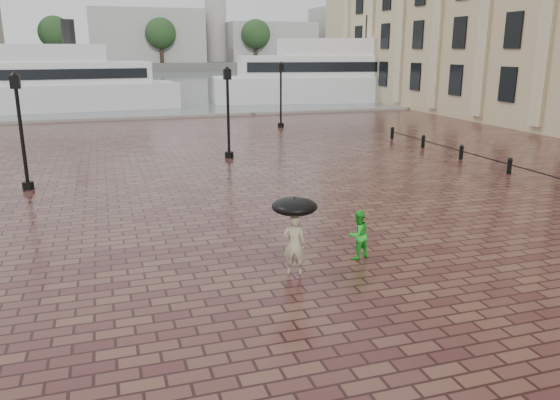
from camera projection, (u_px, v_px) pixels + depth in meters
name	position (u px, v px, depth m)	size (l,w,h in m)	color
ground	(235.00, 262.00, 14.12)	(300.00, 300.00, 0.00)	#3C1B1B
harbour_water	(118.00, 80.00, 98.57)	(240.00, 240.00, 0.00)	#495259
quay_edge	(143.00, 119.00, 43.49)	(80.00, 0.60, 0.30)	slate
far_shore	(110.00, 65.00, 160.72)	(300.00, 60.00, 2.00)	#4C4C47
distant_skyline	(276.00, 36.00, 163.48)	(102.50, 22.00, 33.00)	#A19E99
far_trees	(109.00, 33.00, 138.29)	(188.00, 8.00, 13.50)	#2D2119
bollard_row	(510.00, 165.00, 24.11)	(0.22, 21.22, 0.73)	black
street_lamps	(131.00, 108.00, 29.12)	(21.44, 14.44, 4.40)	black
adult_pedestrian	(294.00, 244.00, 13.20)	(0.55, 0.36, 1.52)	tan
child_pedestrian	(358.00, 235.00, 14.23)	(0.64, 0.49, 1.31)	green
ferry_near	(39.00, 84.00, 48.75)	(24.62, 7.98, 7.94)	silver
ferry_far	(341.00, 76.00, 58.06)	(27.58, 10.69, 8.82)	silver
umbrella	(295.00, 206.00, 12.95)	(1.10, 1.10, 1.09)	black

